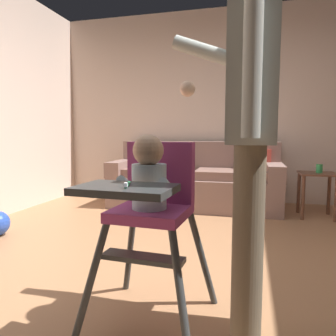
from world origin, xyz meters
The scene contains 8 objects.
ground centered at (0.00, 0.00, -0.05)m, with size 6.33×6.64×0.10m, color #A8744E.
wall_far centered at (0.00, 2.55, 1.36)m, with size 5.53×0.06×2.73m, color beige.
couch centered at (-0.26, 2.03, 0.33)m, with size 2.21×0.86×0.86m.
high_chair centered at (-0.04, -0.69, 0.67)m, with size 0.64×0.75×0.97m.
adult_standing centered at (0.43, -0.69, 0.96)m, with size 0.51×0.50×1.68m.
side_table centered at (1.20, 1.79, 0.38)m, with size 0.40×0.40×0.52m.
sippy_cup centered at (1.21, 1.79, 0.57)m, with size 0.07×0.07×0.10m, color green.
wall_clock centered at (0.42, 2.51, 1.88)m, with size 0.33×0.04×0.33m.
Camera 1 is at (0.43, -2.18, 0.96)m, focal length 34.27 mm.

